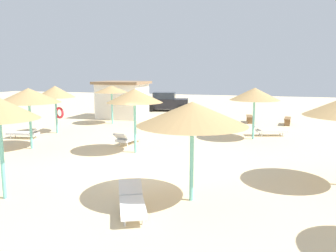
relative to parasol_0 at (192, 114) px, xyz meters
The scene contains 16 objects.
ground_plane 4.34m from the parasol_0, 132.30° to the left, with size 80.00×80.00×0.00m, color beige.
parasol_0 is the anchor object (origin of this frame).
parasol_1 9.81m from the parasol_0, 82.53° to the left, with size 2.68×2.68×2.81m.
parasol_2 13.06m from the parasol_0, 140.79° to the left, with size 2.30×2.30×2.83m.
parasol_3 6.23m from the parasol_0, 126.89° to the left, with size 2.53×2.53×2.92m.
parasol_4 15.11m from the parasol_0, 124.28° to the left, with size 2.37×2.37×2.69m.
parasol_8 9.81m from the parasol_0, 154.07° to the left, with size 2.94×2.94×2.91m.
lounger_0 2.89m from the parasol_0, 134.69° to the right, with size 1.41×2.00×0.65m.
lounger_1 11.38m from the parasol_0, 79.17° to the left, with size 2.02×1.17×0.63m.
lounger_2 12.76m from the parasol_0, 149.75° to the left, with size 1.98×0.90×0.64m.
lounger_3 8.39m from the parasol_0, 126.05° to the left, with size 0.93×1.97×0.69m.
bench_0 16.91m from the parasol_0, 117.41° to the left, with size 0.59×1.54×0.49m.
bench_1 15.99m from the parasol_0, 87.30° to the left, with size 0.58×1.54×0.49m.
bench_2 16.00m from the parasol_0, 77.93° to the left, with size 0.53×1.53×0.49m.
parked_car 22.32m from the parasol_0, 108.76° to the left, with size 4.26×2.60×1.72m.
beach_cabana 18.10m from the parasol_0, 120.21° to the left, with size 3.77×3.42×2.87m.
Camera 1 is at (4.41, -11.85, 3.73)m, focal length 36.55 mm.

